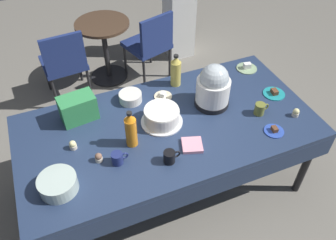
% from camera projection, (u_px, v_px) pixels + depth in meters
% --- Properties ---
extents(ground, '(9.00, 9.00, 0.00)m').
position_uv_depth(ground, '(168.00, 185.00, 3.06)').
color(ground, slate).
extents(potluck_table, '(2.20, 1.10, 0.75)m').
position_uv_depth(potluck_table, '(168.00, 131.00, 2.59)').
color(potluck_table, navy).
rests_on(potluck_table, ground).
extents(frosted_layer_cake, '(0.31, 0.31, 0.13)m').
position_uv_depth(frosted_layer_cake, '(162.00, 116.00, 2.52)').
color(frosted_layer_cake, silver).
rests_on(frosted_layer_cake, potluck_table).
extents(slow_cooker, '(0.27, 0.27, 0.36)m').
position_uv_depth(slow_cooker, '(213.00, 87.00, 2.60)').
color(slow_cooker, black).
rests_on(slow_cooker, potluck_table).
extents(glass_salad_bowl, '(0.24, 0.24, 0.10)m').
position_uv_depth(glass_salad_bowl, '(58.00, 184.00, 2.10)').
color(glass_salad_bowl, '#B2C6BC').
rests_on(glass_salad_bowl, potluck_table).
extents(ceramic_snack_bowl, '(0.18, 0.18, 0.07)m').
position_uv_depth(ceramic_snack_bowl, '(130.00, 97.00, 2.72)').
color(ceramic_snack_bowl, silver).
rests_on(ceramic_snack_bowl, potluck_table).
extents(dessert_plate_cream, '(0.14, 0.14, 0.04)m').
position_uv_depth(dessert_plate_cream, '(163.00, 96.00, 2.77)').
color(dessert_plate_cream, beige).
rests_on(dessert_plate_cream, potluck_table).
extents(dessert_plate_teal, '(0.18, 0.18, 0.04)m').
position_uv_depth(dessert_plate_teal, '(274.00, 93.00, 2.79)').
color(dessert_plate_teal, teal).
rests_on(dessert_plate_teal, potluck_table).
extents(dessert_plate_cobalt, '(0.15, 0.15, 0.04)m').
position_uv_depth(dessert_plate_cobalt, '(274.00, 131.00, 2.49)').
color(dessert_plate_cobalt, '#2D4CB2').
rests_on(dessert_plate_cobalt, potluck_table).
extents(dessert_plate_sage, '(0.18, 0.18, 0.06)m').
position_uv_depth(dessert_plate_sage, '(247.00, 67.00, 3.05)').
color(dessert_plate_sage, '#8CA87F').
rests_on(dessert_plate_sage, potluck_table).
extents(cupcake_lemon, '(0.05, 0.05, 0.07)m').
position_uv_depth(cupcake_lemon, '(99.00, 158.00, 2.28)').
color(cupcake_lemon, beige).
rests_on(cupcake_lemon, potluck_table).
extents(cupcake_mint, '(0.05, 0.05, 0.07)m').
position_uv_depth(cupcake_mint, '(73.00, 145.00, 2.36)').
color(cupcake_mint, beige).
rests_on(cupcake_mint, potluck_table).
extents(cupcake_cocoa, '(0.05, 0.05, 0.07)m').
position_uv_depth(cupcake_cocoa, '(296.00, 113.00, 2.59)').
color(cupcake_cocoa, beige).
rests_on(cupcake_cocoa, potluck_table).
extents(soda_bottle_ginger_ale, '(0.09, 0.09, 0.29)m').
position_uv_depth(soda_bottle_ginger_ale, '(176.00, 71.00, 2.81)').
color(soda_bottle_ginger_ale, gold).
rests_on(soda_bottle_ginger_ale, potluck_table).
extents(soda_bottle_orange_juice, '(0.08, 0.08, 0.30)m').
position_uv_depth(soda_bottle_orange_juice, '(131.00, 130.00, 2.32)').
color(soda_bottle_orange_juice, orange).
rests_on(soda_bottle_orange_juice, potluck_table).
extents(coffee_mug_red, '(0.13, 0.08, 0.09)m').
position_uv_depth(coffee_mug_red, '(216.00, 75.00, 2.91)').
color(coffee_mug_red, '#B2231E').
rests_on(coffee_mug_red, potluck_table).
extents(coffee_mug_black, '(0.12, 0.08, 0.09)m').
position_uv_depth(coffee_mug_black, '(170.00, 157.00, 2.26)').
color(coffee_mug_black, black).
rests_on(coffee_mug_black, potluck_table).
extents(coffee_mug_olive, '(0.12, 0.08, 0.09)m').
position_uv_depth(coffee_mug_olive, '(260.00, 109.00, 2.60)').
color(coffee_mug_olive, olive).
rests_on(coffee_mug_olive, potluck_table).
extents(coffee_mug_navy, '(0.12, 0.08, 0.08)m').
position_uv_depth(coffee_mug_navy, '(118.00, 158.00, 2.26)').
color(coffee_mug_navy, navy).
rests_on(coffee_mug_navy, potluck_table).
extents(soda_carton, '(0.28, 0.19, 0.20)m').
position_uv_depth(soda_carton, '(78.00, 108.00, 2.53)').
color(soda_carton, '#338C4C').
rests_on(soda_carton, potluck_table).
extents(paper_napkin_stack, '(0.18, 0.18, 0.02)m').
position_uv_depth(paper_napkin_stack, '(192.00, 145.00, 2.38)').
color(paper_napkin_stack, pink).
rests_on(paper_napkin_stack, potluck_table).
extents(maroon_chair_left, '(0.47, 0.47, 0.85)m').
position_uv_depth(maroon_chair_left, '(64.00, 61.00, 3.60)').
color(maroon_chair_left, navy).
rests_on(maroon_chair_left, ground).
extents(maroon_chair_right, '(0.55, 0.55, 0.85)m').
position_uv_depth(maroon_chair_right, '(150.00, 42.00, 3.87)').
color(maroon_chair_right, navy).
rests_on(maroon_chair_right, ground).
extents(round_cafe_table, '(0.60, 0.60, 0.72)m').
position_uv_depth(round_cafe_table, '(104.00, 41.00, 3.88)').
color(round_cafe_table, '#473323').
rests_on(round_cafe_table, ground).
extents(water_cooler, '(0.32, 0.32, 1.24)m').
position_uv_depth(water_cooler, '(179.00, 11.00, 4.21)').
color(water_cooler, silver).
rests_on(water_cooler, ground).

